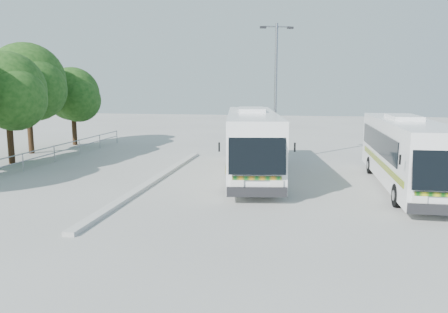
% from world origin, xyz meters
% --- Properties ---
extents(ground, '(100.00, 100.00, 0.00)m').
position_xyz_m(ground, '(0.00, 0.00, 0.00)').
color(ground, '#AAAAA5').
rests_on(ground, ground).
extents(kerb_divider, '(0.40, 16.00, 0.15)m').
position_xyz_m(kerb_divider, '(-2.30, 2.00, 0.07)').
color(kerb_divider, '#B2B2AD').
rests_on(kerb_divider, ground).
extents(railing, '(0.06, 22.00, 1.00)m').
position_xyz_m(railing, '(-10.00, 4.00, 0.74)').
color(railing, gray).
rests_on(railing, ground).
extents(tree_far_c, '(4.97, 4.69, 6.49)m').
position_xyz_m(tree_far_c, '(-12.12, 5.10, 4.26)').
color(tree_far_c, '#382314').
rests_on(tree_far_c, ground).
extents(tree_far_d, '(5.62, 5.30, 7.33)m').
position_xyz_m(tree_far_d, '(-13.31, 8.80, 4.82)').
color(tree_far_d, '#382314').
rests_on(tree_far_d, ground).
extents(tree_far_e, '(4.54, 4.28, 5.92)m').
position_xyz_m(tree_far_e, '(-12.63, 13.30, 3.89)').
color(tree_far_e, '#382314').
rests_on(tree_far_e, ground).
extents(coach_main, '(4.02, 11.74, 3.20)m').
position_xyz_m(coach_main, '(2.09, 4.17, 1.75)').
color(coach_main, white).
rests_on(coach_main, ground).
extents(coach_adjacent, '(2.36, 10.88, 3.01)m').
position_xyz_m(coach_adjacent, '(9.15, 2.69, 1.65)').
color(coach_adjacent, white).
rests_on(coach_adjacent, ground).
extents(lamppost, '(1.94, 0.78, 8.11)m').
position_xyz_m(lamppost, '(2.96, 8.70, 4.47)').
color(lamppost, gray).
rests_on(lamppost, ground).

